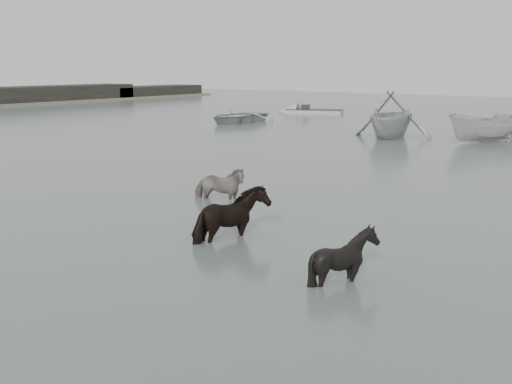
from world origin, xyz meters
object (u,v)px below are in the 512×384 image
pony_black (345,246)px  rowboat_lead (237,115)px  pony_dark (233,205)px  pony_pinto (219,177)px

pony_black → rowboat_lead: 32.88m
pony_dark → rowboat_lead: pony_dark is taller
pony_pinto → rowboat_lead: bearing=13.4°
pony_dark → pony_black: size_ratio=1.18×
pony_black → pony_pinto: bearing=35.5°
pony_pinto → rowboat_lead: pony_pinto is taller
pony_pinto → pony_dark: (3.05, -3.20, 0.11)m
pony_dark → pony_black: (3.43, -1.03, -0.12)m
pony_pinto → rowboat_lead: 25.49m
pony_pinto → pony_dark: size_ratio=1.02×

